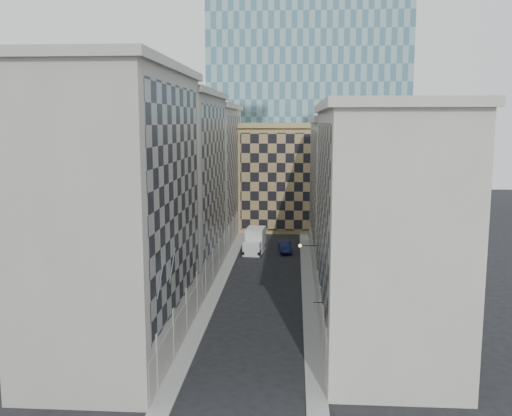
% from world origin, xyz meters
% --- Properties ---
extents(ground, '(260.00, 260.00, 0.00)m').
position_xyz_m(ground, '(0.00, 0.00, 0.00)').
color(ground, black).
rests_on(ground, ground).
extents(sidewalk_west, '(1.50, 100.00, 0.15)m').
position_xyz_m(sidewalk_west, '(-5.25, 30.00, 0.07)').
color(sidewalk_west, gray).
rests_on(sidewalk_west, ground).
extents(sidewalk_east, '(1.50, 100.00, 0.15)m').
position_xyz_m(sidewalk_east, '(5.25, 30.00, 0.07)').
color(sidewalk_east, gray).
rests_on(sidewalk_east, ground).
extents(bldg_left_a, '(10.80, 22.80, 23.70)m').
position_xyz_m(bldg_left_a, '(-10.88, 11.00, 11.82)').
color(bldg_left_a, '#9D988D').
rests_on(bldg_left_a, ground).
extents(bldg_left_b, '(10.80, 22.80, 22.70)m').
position_xyz_m(bldg_left_b, '(-10.88, 33.00, 11.32)').
color(bldg_left_b, gray).
rests_on(bldg_left_b, ground).
extents(bldg_left_c, '(10.80, 22.80, 21.70)m').
position_xyz_m(bldg_left_c, '(-10.88, 55.00, 10.83)').
color(bldg_left_c, '#9D988D').
rests_on(bldg_left_c, ground).
extents(bldg_right_a, '(10.80, 26.80, 20.70)m').
position_xyz_m(bldg_right_a, '(10.88, 15.00, 10.32)').
color(bldg_right_a, '#B2ADA3').
rests_on(bldg_right_a, ground).
extents(bldg_right_b, '(10.80, 28.80, 19.70)m').
position_xyz_m(bldg_right_b, '(10.89, 42.00, 9.85)').
color(bldg_right_b, '#B2ADA3').
rests_on(bldg_right_b, ground).
extents(tan_block, '(16.80, 14.80, 18.80)m').
position_xyz_m(tan_block, '(2.00, 67.90, 9.44)').
color(tan_block, tan).
rests_on(tan_block, ground).
extents(church_tower, '(7.20, 7.20, 51.50)m').
position_xyz_m(church_tower, '(0.00, 82.00, 26.95)').
color(church_tower, '#2E2924').
rests_on(church_tower, ground).
extents(flagpoles_left, '(0.10, 6.33, 2.33)m').
position_xyz_m(flagpoles_left, '(-5.90, 6.00, 8.00)').
color(flagpoles_left, gray).
rests_on(flagpoles_left, ground).
extents(bracket_lamp, '(1.98, 0.36, 0.36)m').
position_xyz_m(bracket_lamp, '(4.38, 24.00, 6.20)').
color(bracket_lamp, black).
rests_on(bracket_lamp, ground).
extents(box_truck, '(3.11, 6.49, 3.45)m').
position_xyz_m(box_truck, '(-2.23, 47.46, 1.50)').
color(box_truck, white).
rests_on(box_truck, ground).
extents(dark_car, '(2.18, 4.88, 1.56)m').
position_xyz_m(dark_car, '(2.22, 47.31, 0.78)').
color(dark_car, '#10143A').
rests_on(dark_car, ground).
extents(shop_sign, '(0.79, 0.69, 0.77)m').
position_xyz_m(shop_sign, '(5.39, 11.21, 3.84)').
color(shop_sign, black).
rests_on(shop_sign, ground).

